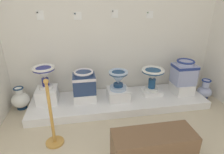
# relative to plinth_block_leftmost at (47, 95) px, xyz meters

# --- Properties ---
(wall_back) EXTENTS (4.00, 0.06, 3.13)m
(wall_back) POSITION_rel_plinth_block_leftmost_xyz_m (1.23, 0.38, 1.30)
(wall_back) COLOR silver
(wall_back) RESTS_ON ground_plane
(display_platform) EXTENTS (3.08, 0.85, 0.13)m
(display_platform) POSITION_rel_plinth_block_leftmost_xyz_m (1.23, -0.10, -0.20)
(display_platform) COLOR white
(display_platform) RESTS_ON ground_plane
(plinth_block_leftmost) EXTENTS (0.34, 0.37, 0.26)m
(plinth_block_leftmost) POSITION_rel_plinth_block_leftmost_xyz_m (0.00, 0.00, 0.00)
(plinth_block_leftmost) COLOR white
(plinth_block_leftmost) RESTS_ON display_platform
(antique_toilet_leftmost) EXTENTS (0.36, 0.36, 0.39)m
(antique_toilet_leftmost) POSITION_rel_plinth_block_leftmost_xyz_m (0.00, 0.00, 0.40)
(antique_toilet_leftmost) COLOR white
(antique_toilet_leftmost) RESTS_ON plinth_block_leftmost
(plinth_block_rightmost) EXTENTS (0.38, 0.36, 0.15)m
(plinth_block_rightmost) POSITION_rel_plinth_block_leftmost_xyz_m (0.63, -0.03, -0.05)
(plinth_block_rightmost) COLOR white
(plinth_block_rightmost) RESTS_ON display_platform
(antique_toilet_rightmost) EXTENTS (0.39, 0.35, 0.39)m
(antique_toilet_rightmost) POSITION_rel_plinth_block_leftmost_xyz_m (0.63, -0.03, 0.22)
(antique_toilet_rightmost) COLOR navy
(antique_toilet_rightmost) RESTS_ON plinth_block_rightmost
(plinth_block_central_ornate) EXTENTS (0.36, 0.37, 0.19)m
(plinth_block_central_ornate) POSITION_rel_plinth_block_leftmost_xyz_m (1.21, -0.11, -0.03)
(plinth_block_central_ornate) COLOR white
(plinth_block_central_ornate) RESTS_ON display_platform
(antique_toilet_central_ornate) EXTENTS (0.33, 0.33, 0.34)m
(antique_toilet_central_ornate) POSITION_rel_plinth_block_leftmost_xyz_m (1.21, -0.11, 0.27)
(antique_toilet_central_ornate) COLOR #ADC3DF
(antique_toilet_central_ornate) RESTS_ON plinth_block_central_ornate
(plinth_block_slender_white) EXTENTS (0.35, 0.33, 0.07)m
(plinth_block_slender_white) POSITION_rel_plinth_block_leftmost_xyz_m (1.87, -0.01, -0.09)
(plinth_block_slender_white) COLOR white
(plinth_block_slender_white) RESTS_ON display_platform
(antique_toilet_slender_white) EXTENTS (0.41, 0.41, 0.41)m
(antique_toilet_slender_white) POSITION_rel_plinth_block_leftmost_xyz_m (1.87, -0.01, 0.25)
(antique_toilet_slender_white) COLOR white
(antique_toilet_slender_white) RESTS_ON plinth_block_slender_white
(plinth_block_tall_cobalt) EXTENTS (0.33, 0.39, 0.19)m
(plinth_block_tall_cobalt) POSITION_rel_plinth_block_leftmost_xyz_m (2.45, -0.08, -0.03)
(plinth_block_tall_cobalt) COLOR white
(plinth_block_tall_cobalt) RESTS_ON display_platform
(antique_toilet_tall_cobalt) EXTENTS (0.39, 0.34, 0.44)m
(antique_toilet_tall_cobalt) POSITION_rel_plinth_block_leftmost_xyz_m (2.45, -0.08, 0.30)
(antique_toilet_tall_cobalt) COLOR #9BA5CF
(antique_toilet_tall_cobalt) RESTS_ON plinth_block_tall_cobalt
(info_placard_first) EXTENTS (0.11, 0.01, 0.14)m
(info_placard_first) POSITION_rel_plinth_block_leftmost_xyz_m (0.00, 0.34, 1.28)
(info_placard_first) COLOR white
(info_placard_second) EXTENTS (0.13, 0.01, 0.12)m
(info_placard_second) POSITION_rel_plinth_block_leftmost_xyz_m (0.60, 0.34, 1.26)
(info_placard_second) COLOR white
(info_placard_third) EXTENTS (0.11, 0.01, 0.14)m
(info_placard_third) POSITION_rel_plinth_block_leftmost_xyz_m (1.23, 0.34, 1.28)
(info_placard_third) COLOR white
(info_placard_fourth) EXTENTS (0.12, 0.01, 0.12)m
(info_placard_fourth) POSITION_rel_plinth_block_leftmost_xyz_m (1.86, 0.34, 1.26)
(info_placard_fourth) COLOR white
(decorative_vase_corner) EXTENTS (0.30, 0.30, 0.40)m
(decorative_vase_corner) POSITION_rel_plinth_block_leftmost_xyz_m (-0.47, 0.09, -0.09)
(decorative_vase_corner) COLOR navy
(decorative_vase_corner) RESTS_ON ground_plane
(decorative_vase_spare) EXTENTS (0.27, 0.27, 0.38)m
(decorative_vase_spare) POSITION_rel_plinth_block_leftmost_xyz_m (2.90, -0.13, -0.11)
(decorative_vase_spare) COLOR navy
(decorative_vase_spare) RESTS_ON ground_plane
(stanchion_post_near_left) EXTENTS (0.24, 0.24, 0.94)m
(stanchion_post_near_left) POSITION_rel_plinth_block_leftmost_xyz_m (0.18, -0.91, 0.03)
(stanchion_post_near_left) COLOR #C38C3E
(stanchion_post_near_left) RESTS_ON ground_plane
(museum_bench) EXTENTS (0.95, 0.36, 0.40)m
(museum_bench) POSITION_rel_plinth_block_leftmost_xyz_m (1.35, -1.42, -0.06)
(museum_bench) COLOR brown
(museum_bench) RESTS_ON ground_plane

